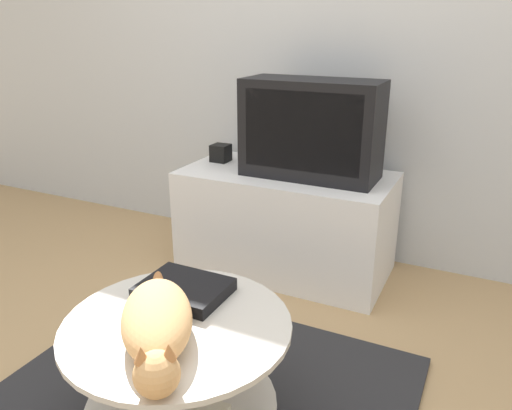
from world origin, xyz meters
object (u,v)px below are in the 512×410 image
at_px(tv, 311,129).
at_px(speaker, 221,153).
at_px(dvd_box, 184,289).
at_px(cat, 157,323).

xyz_separation_m(tv, speaker, (-0.55, 0.06, -0.19)).
bearing_deg(dvd_box, cat, -71.92).
distance_m(tv, cat, 1.40).
relative_size(dvd_box, cat, 0.52).
bearing_deg(cat, speaker, 167.04).
distance_m(dvd_box, cat, 0.27).
relative_size(tv, dvd_box, 2.45).
height_order(speaker, dvd_box, speaker).
xyz_separation_m(tv, cat, (0.07, -1.37, -0.27)).
height_order(tv, cat, tv).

